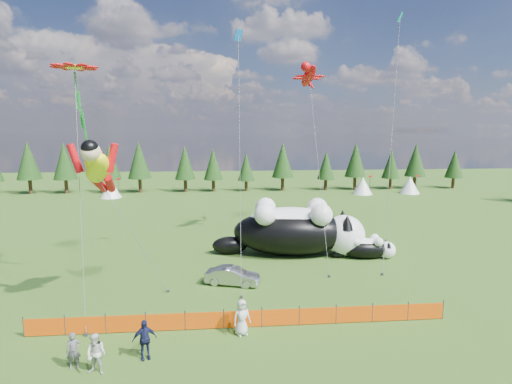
{
  "coord_description": "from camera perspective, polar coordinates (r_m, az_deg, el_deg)",
  "views": [
    {
      "loc": [
        -1.05,
        -22.64,
        10.27
      ],
      "look_at": [
        1.31,
        4.0,
        6.15
      ],
      "focal_mm": 28.0,
      "sensor_mm": 36.0,
      "label": 1
    }
  ],
  "objects": [
    {
      "name": "ground",
      "position": [
        24.88,
        -2.28,
        -15.62
      ],
      "size": [
        160.0,
        160.0,
        0.0
      ],
      "primitive_type": "plane",
      "color": "#173A0A",
      "rests_on": "ground"
    },
    {
      "name": "spectator_b",
      "position": [
        19.45,
        -21.88,
        -20.7
      ],
      "size": [
        0.98,
        0.72,
        1.8
      ],
      "primitive_type": "imported",
      "rotation": [
        0.0,
        0.0,
        -0.26
      ],
      "color": "beige",
      "rests_on": "ground"
    },
    {
      "name": "safety_fence",
      "position": [
        21.96,
        -1.89,
        -17.65
      ],
      "size": [
        22.06,
        0.06,
        1.1
      ],
      "color": "#262626",
      "rests_on": "ground"
    },
    {
      "name": "cat_small",
      "position": [
        33.92,
        15.62,
        -7.63
      ],
      "size": [
        5.18,
        2.24,
        1.87
      ],
      "rotation": [
        0.0,
        0.0,
        -0.11
      ],
      "color": "black",
      "rests_on": "ground"
    },
    {
      "name": "cat_large",
      "position": [
        33.42,
        5.92,
        -5.3
      ],
      "size": [
        12.7,
        5.57,
        4.59
      ],
      "rotation": [
        0.0,
        0.0,
        -0.12
      ],
      "color": "black",
      "rests_on": "ground"
    },
    {
      "name": "gecko_kite",
      "position": [
        37.95,
        7.52,
        16.07
      ],
      "size": [
        2.84,
        13.25,
        18.24
      ],
      "color": "red",
      "rests_on": "ground"
    },
    {
      "name": "flower_kite",
      "position": [
        27.7,
        -24.5,
        15.58
      ],
      "size": [
        3.48,
        8.12,
        15.53
      ],
      "color": "red",
      "rests_on": "ground"
    },
    {
      "name": "car",
      "position": [
        27.44,
        -3.38,
        -11.89
      ],
      "size": [
        3.86,
        2.23,
        1.2
      ],
      "primitive_type": "imported",
      "rotation": [
        0.0,
        0.0,
        1.29
      ],
      "color": "#AAAAAF",
      "rests_on": "ground"
    },
    {
      "name": "festival_tents",
      "position": [
        64.4,
        5.76,
        0.8
      ],
      "size": [
        50.0,
        3.2,
        2.8
      ],
      "primitive_type": null,
      "color": "white",
      "rests_on": "ground"
    },
    {
      "name": "spectator_e",
      "position": [
        21.14,
        -2.03,
        -17.46
      ],
      "size": [
        1.05,
        0.86,
        1.86
      ],
      "primitive_type": "imported",
      "rotation": [
        0.0,
        0.0,
        0.34
      ],
      "color": "beige",
      "rests_on": "ground"
    },
    {
      "name": "diamond_kite_b",
      "position": [
        36.62,
        19.8,
        20.98
      ],
      "size": [
        3.68,
        7.12,
        20.68
      ],
      "color": "#0D9C8C",
      "rests_on": "ground"
    },
    {
      "name": "spectator_c",
      "position": [
        19.87,
        -15.65,
        -19.63
      ],
      "size": [
        1.21,
        0.88,
        1.85
      ],
      "primitive_type": "imported",
      "rotation": [
        0.0,
        0.0,
        0.34
      ],
      "color": "#15193C",
      "rests_on": "ground"
    },
    {
      "name": "spectator_a",
      "position": [
        20.26,
        -24.64,
        -19.92
      ],
      "size": [
        0.67,
        0.53,
        1.62
      ],
      "primitive_type": "imported",
      "rotation": [
        0.0,
        0.0,
        0.26
      ],
      "color": "#505055",
      "rests_on": "ground"
    },
    {
      "name": "tree_line",
      "position": [
        67.94,
        -4.18,
        3.44
      ],
      "size": [
        90.0,
        4.0,
        8.0
      ],
      "primitive_type": null,
      "color": "black",
      "rests_on": "ground"
    },
    {
      "name": "superhero_kite",
      "position": [
        23.93,
        -21.72,
        3.11
      ],
      "size": [
        5.98,
        5.23,
        10.42
      ],
      "color": "#FBF70D",
      "rests_on": "ground"
    },
    {
      "name": "diamond_kite_a",
      "position": [
        30.12,
        -2.52,
        20.18
      ],
      "size": [
        1.06,
        6.83,
        18.24
      ],
      "color": "blue",
      "rests_on": "ground"
    }
  ]
}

